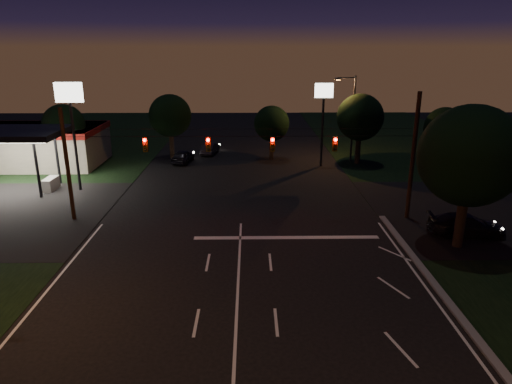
{
  "coord_description": "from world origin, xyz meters",
  "views": [
    {
      "loc": [
        0.64,
        -15.76,
        11.85
      ],
      "look_at": [
        1.03,
        11.88,
        3.0
      ],
      "focal_mm": 32.0,
      "sensor_mm": 36.0,
      "label": 1
    }
  ],
  "objects_px": {
    "tree_right_near": "(469,157)",
    "car_oncoming_a": "(183,156)",
    "car_cross": "(467,225)",
    "utility_pole_right": "(406,218)",
    "car_oncoming_b": "(210,148)"
  },
  "relations": [
    {
      "from": "tree_right_near",
      "to": "car_oncoming_b",
      "type": "bearing_deg",
      "value": 124.18
    },
    {
      "from": "tree_right_near",
      "to": "car_oncoming_a",
      "type": "height_order",
      "value": "tree_right_near"
    },
    {
      "from": "car_cross",
      "to": "car_oncoming_a",
      "type": "bearing_deg",
      "value": 52.73
    },
    {
      "from": "tree_right_near",
      "to": "car_oncoming_a",
      "type": "xyz_separation_m",
      "value": [
        -20.02,
        21.48,
        -4.99
      ]
    },
    {
      "from": "car_oncoming_a",
      "to": "car_cross",
      "type": "distance_m",
      "value": 29.13
    },
    {
      "from": "utility_pole_right",
      "to": "car_oncoming_a",
      "type": "xyz_separation_m",
      "value": [
        -18.5,
        16.64,
        0.69
      ]
    },
    {
      "from": "utility_pole_right",
      "to": "car_oncoming_a",
      "type": "height_order",
      "value": "utility_pole_right"
    },
    {
      "from": "car_oncoming_b",
      "to": "car_cross",
      "type": "xyz_separation_m",
      "value": [
        18.78,
        -24.1,
        0.06
      ]
    },
    {
      "from": "tree_right_near",
      "to": "car_cross",
      "type": "distance_m",
      "value": 5.39
    },
    {
      "from": "utility_pole_right",
      "to": "car_cross",
      "type": "relative_size",
      "value": 1.84
    },
    {
      "from": "car_oncoming_b",
      "to": "tree_right_near",
      "type": "bearing_deg",
      "value": 134.48
    },
    {
      "from": "utility_pole_right",
      "to": "tree_right_near",
      "type": "bearing_deg",
      "value": -72.47
    },
    {
      "from": "tree_right_near",
      "to": "car_oncoming_a",
      "type": "distance_m",
      "value": 29.78
    },
    {
      "from": "utility_pole_right",
      "to": "car_cross",
      "type": "bearing_deg",
      "value": -48.52
    },
    {
      "from": "tree_right_near",
      "to": "car_oncoming_b",
      "type": "height_order",
      "value": "tree_right_near"
    }
  ]
}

